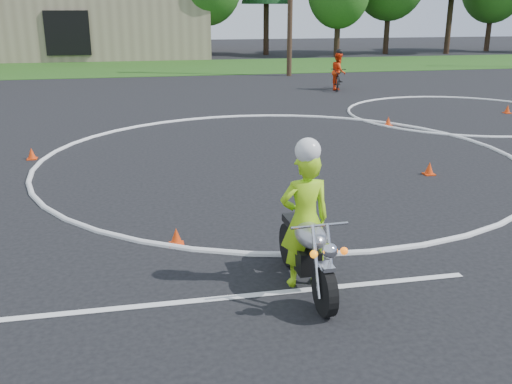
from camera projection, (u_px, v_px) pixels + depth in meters
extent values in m
plane|color=black|center=(313.00, 195.00, 11.79)|extent=(120.00, 120.00, 0.00)
cube|color=#1E4714|center=(191.00, 67.00, 36.94)|extent=(120.00, 10.00, 0.02)
torus|color=silver|center=(279.00, 159.00, 14.58)|extent=(12.12, 12.12, 0.12)
torus|color=silver|center=(459.00, 114.00, 20.77)|extent=(8.10, 8.10, 0.10)
cube|color=silver|center=(184.00, 302.00, 7.49)|extent=(8.00, 0.12, 0.01)
cylinder|color=black|center=(325.00, 291.00, 7.11)|extent=(0.16, 0.65, 0.65)
cylinder|color=black|center=(289.00, 245.00, 8.50)|extent=(0.16, 0.65, 0.65)
cube|color=black|center=(304.00, 257.00, 7.82)|extent=(0.33, 0.60, 0.32)
ellipsoid|color=#A6A6AB|center=(310.00, 235.00, 7.50)|extent=(0.42, 0.70, 0.30)
cube|color=black|center=(298.00, 224.00, 8.01)|extent=(0.31, 0.66, 0.11)
cylinder|color=white|center=(316.00, 261.00, 7.05)|extent=(0.06, 0.39, 0.87)
cylinder|color=silver|center=(331.00, 260.00, 7.10)|extent=(0.06, 0.39, 0.87)
cube|color=silver|center=(326.00, 267.00, 6.99)|extent=(0.16, 0.24, 0.05)
cylinder|color=#BCBBC2|center=(320.00, 225.00, 7.12)|extent=(0.75, 0.07, 0.04)
sphere|color=silver|center=(330.00, 251.00, 6.83)|extent=(0.19, 0.19, 0.19)
sphere|color=orange|center=(314.00, 254.00, 6.81)|extent=(0.10, 0.10, 0.10)
sphere|color=#FF650C|center=(344.00, 251.00, 6.90)|extent=(0.10, 0.10, 0.10)
cylinder|color=white|center=(306.00, 251.00, 8.29)|extent=(0.12, 0.86, 0.09)
imported|color=#9FE217|center=(305.00, 220.00, 7.71)|extent=(0.71, 0.48, 1.91)
sphere|color=silver|center=(308.00, 151.00, 7.36)|extent=(0.34, 0.34, 0.34)
imported|color=black|center=(338.00, 79.00, 26.68)|extent=(1.32, 2.07, 1.02)
imported|color=#F5380C|center=(339.00, 71.00, 26.57)|extent=(0.89, 1.00, 1.71)
sphere|color=black|center=(339.00, 52.00, 26.30)|extent=(0.30, 0.30, 0.30)
cone|color=#EA3B0C|center=(429.00, 168.00, 13.17)|extent=(0.22, 0.22, 0.30)
cube|color=#EA3B0C|center=(429.00, 174.00, 13.21)|extent=(0.24, 0.24, 0.03)
cone|color=#EA3B0C|center=(176.00, 237.00, 9.24)|extent=(0.22, 0.22, 0.30)
cube|color=#EA3B0C|center=(177.00, 244.00, 9.28)|extent=(0.24, 0.24, 0.03)
cone|color=#EA3B0C|center=(32.00, 154.00, 14.51)|extent=(0.22, 0.22, 0.30)
cube|color=#EA3B0C|center=(32.00, 159.00, 14.55)|extent=(0.24, 0.24, 0.03)
cone|color=#EA3B0C|center=(507.00, 109.00, 20.85)|extent=(0.22, 0.22, 0.30)
cube|color=#EA3B0C|center=(507.00, 113.00, 20.89)|extent=(0.24, 0.24, 0.03)
cone|color=#EA3B0C|center=(388.00, 121.00, 18.61)|extent=(0.22, 0.22, 0.30)
cube|color=#EA3B0C|center=(388.00, 125.00, 18.66)|extent=(0.24, 0.24, 0.03)
cube|color=black|center=(67.00, 33.00, 39.37)|extent=(3.00, 0.16, 3.00)
cylinder|color=#382619|center=(208.00, 36.00, 43.35)|extent=(0.44, 0.44, 3.24)
cylinder|color=#382619|center=(266.00, 30.00, 46.06)|extent=(0.44, 0.44, 3.96)
cylinder|color=#382619|center=(337.00, 38.00, 44.38)|extent=(0.44, 0.44, 2.88)
cylinder|color=#382619|center=(387.00, 31.00, 47.09)|extent=(0.44, 0.44, 3.60)
cylinder|color=#382619|center=(449.00, 27.00, 47.00)|extent=(0.44, 0.44, 4.32)
cylinder|color=#382619|center=(488.00, 32.00, 49.99)|extent=(0.44, 0.44, 3.24)
cylinder|color=#382619|center=(154.00, 38.00, 43.58)|extent=(0.44, 0.44, 2.88)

